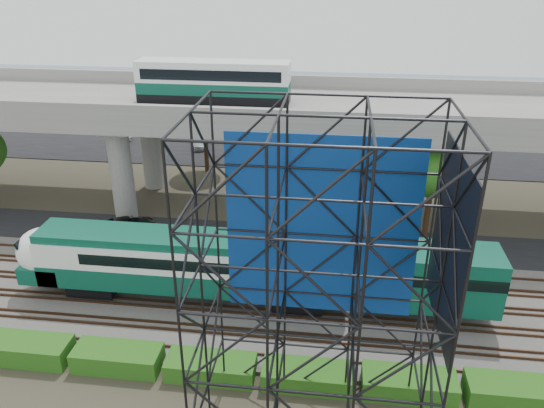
# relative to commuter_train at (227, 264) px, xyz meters

# --- Properties ---
(ground) EXTENTS (140.00, 140.00, 0.00)m
(ground) POSITION_rel_commuter_train_xyz_m (-0.63, -2.00, -2.88)
(ground) COLOR #474233
(ground) RESTS_ON ground
(ballast_bed) EXTENTS (90.00, 12.00, 0.20)m
(ballast_bed) POSITION_rel_commuter_train_xyz_m (-0.63, 0.00, -2.78)
(ballast_bed) COLOR slate
(ballast_bed) RESTS_ON ground
(service_road) EXTENTS (90.00, 5.00, 0.08)m
(service_road) POSITION_rel_commuter_train_xyz_m (-0.63, 8.50, -2.84)
(service_road) COLOR black
(service_road) RESTS_ON ground
(parking_lot) EXTENTS (90.00, 18.00, 0.08)m
(parking_lot) POSITION_rel_commuter_train_xyz_m (-0.63, 32.00, -2.84)
(parking_lot) COLOR black
(parking_lot) RESTS_ON ground
(harbor_water) EXTENTS (140.00, 40.00, 0.03)m
(harbor_water) POSITION_rel_commuter_train_xyz_m (-0.63, 54.00, -2.87)
(harbor_water) COLOR slate
(harbor_water) RESTS_ON ground
(rail_tracks) EXTENTS (90.00, 9.52, 0.16)m
(rail_tracks) POSITION_rel_commuter_train_xyz_m (-0.63, -0.00, -2.60)
(rail_tracks) COLOR #472D1E
(rail_tracks) RESTS_ON ballast_bed
(commuter_train) EXTENTS (29.30, 3.06, 4.30)m
(commuter_train) POSITION_rel_commuter_train_xyz_m (0.00, 0.00, 0.00)
(commuter_train) COLOR black
(commuter_train) RESTS_ON rail_tracks
(overpass) EXTENTS (80.00, 12.00, 12.40)m
(overpass) POSITION_rel_commuter_train_xyz_m (-0.85, 14.00, 5.33)
(overpass) COLOR #9E9B93
(overpass) RESTS_ON ground
(scaffold_tower) EXTENTS (9.36, 6.36, 15.00)m
(scaffold_tower) POSITION_rel_commuter_train_xyz_m (5.75, -9.98, 4.59)
(scaffold_tower) COLOR black
(scaffold_tower) RESTS_ON ground
(hedge_strip) EXTENTS (34.60, 1.80, 1.20)m
(hedge_strip) POSITION_rel_commuter_train_xyz_m (0.38, -6.30, -2.32)
(hedge_strip) COLOR #205112
(hedge_strip) RESTS_ON ground
(trees) EXTENTS (40.94, 16.94, 7.69)m
(trees) POSITION_rel_commuter_train_xyz_m (-5.30, 14.17, 2.69)
(trees) COLOR #382314
(trees) RESTS_ON ground
(suv) EXTENTS (4.86, 3.42, 1.23)m
(suv) POSITION_rel_commuter_train_xyz_m (-9.63, 8.12, -2.19)
(suv) COLOR black
(suv) RESTS_ON service_road
(parked_cars) EXTENTS (35.22, 9.54, 1.28)m
(parked_cars) POSITION_rel_commuter_train_xyz_m (0.82, 31.69, -2.21)
(parked_cars) COLOR white
(parked_cars) RESTS_ON parking_lot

